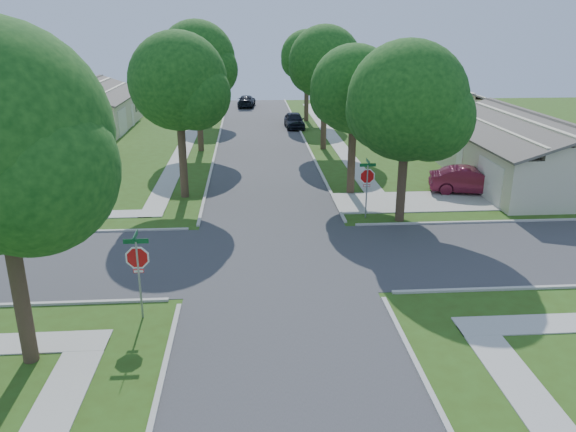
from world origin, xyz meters
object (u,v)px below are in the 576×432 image
(house_nw_near, at_px, (16,150))
(car_curb_west, at_px, (247,101))
(tree_e_far, at_px, (307,59))
(house_nw_far, at_px, (87,111))
(car_driveway, at_px, (470,181))
(tree_w_mid, at_px, (198,63))
(stop_sign_sw, at_px, (138,261))
(tree_w_near, at_px, (179,86))
(stop_sign_ne, at_px, (367,179))
(tree_e_mid, at_px, (326,66))
(car_curb_east, at_px, (294,120))
(tree_e_near, at_px, (355,93))
(tree_ne_corner, at_px, (408,107))
(house_ne_near, at_px, (528,156))
(tree_w_far, at_px, (209,64))
(house_ne_far, at_px, (435,112))

(house_nw_near, height_order, car_curb_west, house_nw_near)
(tree_e_far, relative_size, house_nw_far, 0.64)
(car_driveway, bearing_deg, tree_w_mid, 65.34)
(stop_sign_sw, relative_size, tree_w_mid, 0.31)
(tree_w_near, bearing_deg, tree_e_far, 69.40)
(tree_e_far, bearing_deg, tree_w_near, -110.60)
(tree_e_far, relative_size, tree_w_near, 0.97)
(stop_sign_ne, bearing_deg, house_nw_far, 127.16)
(tree_e_mid, height_order, house_nw_far, tree_e_mid)
(tree_e_far, distance_m, car_curb_west, 13.06)
(tree_e_mid, xyz_separation_m, tree_w_mid, (-9.40, 0.00, 0.24))
(tree_w_near, bearing_deg, car_curb_east, 69.72)
(tree_e_near, height_order, tree_ne_corner, tree_ne_corner)
(stop_sign_sw, relative_size, house_ne_near, 0.22)
(stop_sign_ne, relative_size, house_ne_near, 0.22)
(car_curb_west, bearing_deg, tree_ne_corner, 105.59)
(tree_w_far, height_order, house_nw_near, tree_w_far)
(house_ne_far, bearing_deg, tree_e_mid, -144.58)
(tree_e_far, xyz_separation_m, house_nw_near, (-20.75, -19.01, -4.46))
(car_driveway, bearing_deg, stop_sign_ne, 132.48)
(stop_sign_sw, xyz_separation_m, house_nw_near, (-11.29, 19.70, -0.51))
(tree_w_far, bearing_deg, stop_sign_sw, -90.07)
(house_ne_far, relative_size, car_driveway, 3.00)
(tree_ne_corner, bearing_deg, tree_w_near, 156.44)
(house_nw_far, xyz_separation_m, car_driveway, (27.49, -23.46, -0.77))
(house_nw_far, distance_m, car_curb_east, 19.29)
(tree_ne_corner, bearing_deg, tree_w_mid, 123.22)
(tree_w_far, height_order, house_ne_near, tree_w_far)
(tree_e_far, height_order, house_ne_far, tree_e_far)
(house_ne_near, xyz_separation_m, car_curb_east, (-12.79, 19.24, -0.80))
(tree_e_near, height_order, house_ne_far, tree_e_near)
(house_nw_near, height_order, house_nw_far, same)
(house_nw_far, bearing_deg, stop_sign_ne, -52.84)
(tree_e_near, xyz_separation_m, tree_w_mid, (-9.39, 12.00, 0.85))
(car_driveway, bearing_deg, tree_e_far, 27.87)
(tree_w_near, height_order, tree_w_far, tree_w_near)
(tree_w_far, relative_size, car_curb_west, 1.76)
(tree_w_far, xyz_separation_m, house_ne_far, (20.64, -5.01, -3.99))
(stop_sign_sw, distance_m, house_nw_near, 22.71)
(tree_w_mid, height_order, house_ne_near, tree_w_mid)
(stop_sign_sw, bearing_deg, house_nw_near, 119.83)
(tree_e_near, bearing_deg, stop_sign_sw, -124.59)
(tree_e_near, bearing_deg, tree_e_mid, 89.97)
(stop_sign_sw, relative_size, tree_e_mid, 0.32)
(stop_sign_sw, relative_size, tree_e_near, 0.36)
(tree_e_mid, bearing_deg, car_curb_east, 99.58)
(tree_e_near, distance_m, house_nw_near, 21.98)
(tree_ne_corner, bearing_deg, tree_w_far, 110.28)
(house_ne_near, distance_m, house_nw_near, 32.23)
(stop_sign_ne, height_order, tree_e_far, tree_e_far)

